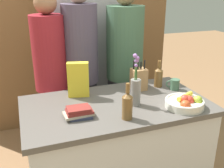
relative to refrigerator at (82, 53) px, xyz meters
The scene contains 14 objects.
kitchen_island 1.34m from the refrigerator, 91.93° to the right, with size 1.40×0.78×0.90m.
back_wall_wood 0.47m from the refrigerator, 96.55° to the left, with size 2.60×0.12×2.60m.
refrigerator is the anchor object (origin of this frame).
fruit_bowl 1.52m from the refrigerator, 74.62° to the right, with size 0.28×0.28×0.10m.
knife_block 1.06m from the refrigerator, 77.23° to the right, with size 0.12×0.10×0.26m.
flower_vase 1.30m from the refrigerator, 86.49° to the right, with size 0.08×0.08×0.39m.
cereal_box 1.04m from the refrigerator, 105.48° to the right, with size 0.18×0.10×0.28m.
coffee_mug 1.25m from the refrigerator, 65.44° to the right, with size 0.11×0.08×0.09m.
book_stack 1.39m from the refrigerator, 104.82° to the right, with size 0.20×0.14×0.07m.
bottle_oil 1.48m from the refrigerator, 92.39° to the right, with size 0.07×0.07×0.25m.
bottle_vinegar 1.11m from the refrigerator, 67.36° to the right, with size 0.07×0.07×0.23m.
person_at_sink 0.69m from the refrigerator, 128.41° to the right, with size 0.31×0.31×1.70m.
person_in_blue 0.58m from the refrigerator, 104.53° to the right, with size 0.32×0.32×1.80m.
person_in_red_tee 0.64m from the refrigerator, 62.37° to the right, with size 0.36×0.36×1.77m.
Camera 1 is at (-0.65, -1.68, 1.74)m, focal length 42.00 mm.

